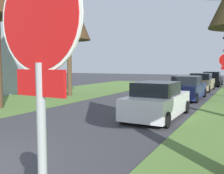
{
  "coord_description": "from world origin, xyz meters",
  "views": [
    {
      "loc": [
        5.65,
        -3.09,
        2.28
      ],
      "look_at": [
        -0.0,
        7.75,
        1.24
      ],
      "focal_mm": 41.02,
      "sensor_mm": 36.0,
      "label": 1
    }
  ],
  "objects_px": {
    "street_tree_left_mid_b": "(69,14)",
    "parked_sedan_black": "(212,79)",
    "parked_sedan_white": "(157,101)",
    "parked_sedan_navy": "(187,88)",
    "stop_sign_near": "(40,76)",
    "parked_sedan_tan": "(201,83)"
  },
  "relations": [
    {
      "from": "parked_sedan_white",
      "to": "parked_sedan_tan",
      "type": "distance_m",
      "value": 13.58
    },
    {
      "from": "parked_sedan_white",
      "to": "parked_sedan_navy",
      "type": "xyz_separation_m",
      "value": [
        -0.09,
        6.95,
        0.0
      ]
    },
    {
      "from": "parked_sedan_white",
      "to": "parked_sedan_tan",
      "type": "xyz_separation_m",
      "value": [
        -0.17,
        13.58,
        0.0
      ]
    },
    {
      "from": "stop_sign_near",
      "to": "street_tree_left_mid_b",
      "type": "xyz_separation_m",
      "value": [
        -10.14,
        13.83,
        3.79
      ]
    },
    {
      "from": "street_tree_left_mid_b",
      "to": "parked_sedan_black",
      "type": "bearing_deg",
      "value": 61.72
    },
    {
      "from": "stop_sign_near",
      "to": "street_tree_left_mid_b",
      "type": "bearing_deg",
      "value": 126.27
    },
    {
      "from": "street_tree_left_mid_b",
      "to": "parked_sedan_white",
      "type": "height_order",
      "value": "street_tree_left_mid_b"
    },
    {
      "from": "parked_sedan_black",
      "to": "street_tree_left_mid_b",
      "type": "bearing_deg",
      "value": -118.28
    },
    {
      "from": "parked_sedan_tan",
      "to": "stop_sign_near",
      "type": "bearing_deg",
      "value": -84.57
    },
    {
      "from": "parked_sedan_navy",
      "to": "parked_sedan_tan",
      "type": "distance_m",
      "value": 6.63
    },
    {
      "from": "street_tree_left_mid_b",
      "to": "parked_sedan_tan",
      "type": "relative_size",
      "value": 1.79
    },
    {
      "from": "parked_sedan_tan",
      "to": "parked_sedan_black",
      "type": "distance_m",
      "value": 6.3
    },
    {
      "from": "parked_sedan_black",
      "to": "parked_sedan_white",
      "type": "bearing_deg",
      "value": -90.18
    },
    {
      "from": "parked_sedan_navy",
      "to": "parked_sedan_black",
      "type": "bearing_deg",
      "value": 89.31
    },
    {
      "from": "parked_sedan_navy",
      "to": "parked_sedan_tan",
      "type": "height_order",
      "value": "same"
    },
    {
      "from": "street_tree_left_mid_b",
      "to": "parked_sedan_tan",
      "type": "xyz_separation_m",
      "value": [
        7.98,
        8.97,
        -5.27
      ]
    },
    {
      "from": "parked_sedan_navy",
      "to": "street_tree_left_mid_b",
      "type": "bearing_deg",
      "value": -163.78
    },
    {
      "from": "stop_sign_near",
      "to": "parked_sedan_tan",
      "type": "relative_size",
      "value": 0.67
    },
    {
      "from": "street_tree_left_mid_b",
      "to": "parked_sedan_navy",
      "type": "xyz_separation_m",
      "value": [
        8.06,
        2.34,
        -5.27
      ]
    },
    {
      "from": "street_tree_left_mid_b",
      "to": "parked_sedan_black",
      "type": "relative_size",
      "value": 1.79
    },
    {
      "from": "stop_sign_near",
      "to": "parked_sedan_black",
      "type": "relative_size",
      "value": 0.67
    },
    {
      "from": "street_tree_left_mid_b",
      "to": "parked_sedan_black",
      "type": "distance_m",
      "value": 18.12
    }
  ]
}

